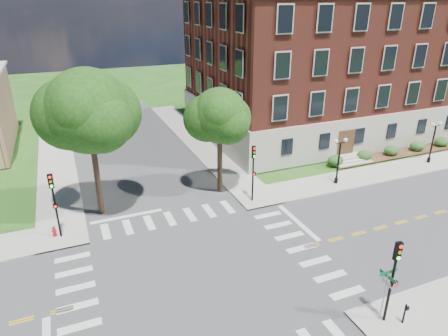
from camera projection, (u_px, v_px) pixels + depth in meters
name	position (u px, v px, depth m)	size (l,w,h in m)	color
ground	(201.00, 274.00, 24.45)	(160.00, 160.00, 0.00)	#264814
road_ew	(201.00, 274.00, 24.45)	(90.00, 12.00, 0.01)	#3D3D3F
road_ns	(201.00, 274.00, 24.45)	(12.00, 90.00, 0.01)	#3D3D3F
sidewalk_ne	(288.00, 154.00, 42.87)	(34.00, 34.00, 0.12)	#9E9B93
crosswalk_east	(302.00, 248.00, 26.97)	(2.20, 10.20, 0.02)	silver
stop_bar_east	(298.00, 222.00, 30.08)	(0.40, 5.50, 0.00)	silver
main_building	(326.00, 62.00, 48.23)	(30.60, 22.40, 16.50)	#B2AE9D
shrub_row	(404.00, 154.00, 43.09)	(18.00, 2.00, 1.30)	#20521B
tree_c	(88.00, 111.00, 28.11)	(6.12, 6.12, 11.18)	#312618
tree_d	(220.00, 116.00, 32.18)	(4.53, 4.53, 8.98)	#312618
traffic_signal_se	(394.00, 272.00, 19.62)	(0.35, 0.39, 4.80)	black
traffic_signal_ne	(253.00, 166.00, 31.82)	(0.38, 0.45, 4.80)	black
traffic_signal_nw	(54.00, 198.00, 26.90)	(0.36, 0.41, 4.80)	black
twin_lamp_west	(339.00, 158.00, 35.20)	(1.36, 0.36, 4.23)	black
twin_lamp_east	(433.00, 140.00, 39.71)	(1.36, 0.36, 4.23)	black
street_sign_pole	(386.00, 285.00, 20.05)	(1.10, 1.10, 3.10)	gray
push_button_post	(405.00, 313.00, 20.38)	(0.14, 0.21, 1.20)	black
fire_hydrant	(54.00, 231.00, 28.04)	(0.35, 0.35, 0.75)	#B20D14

